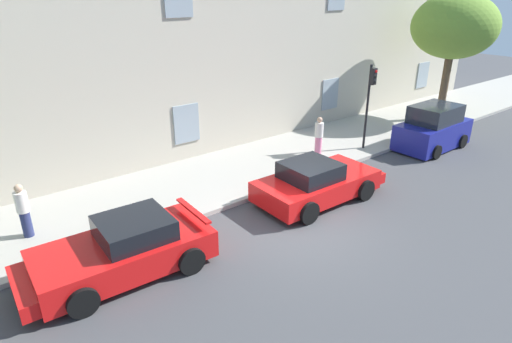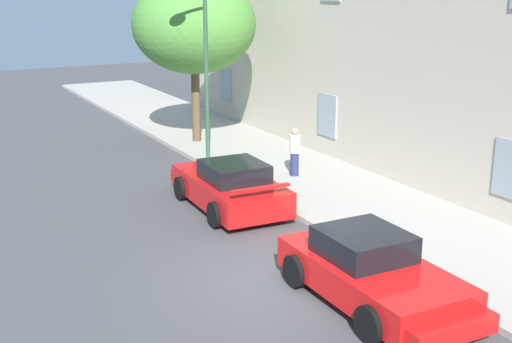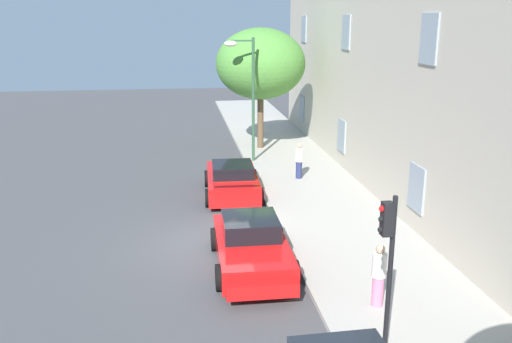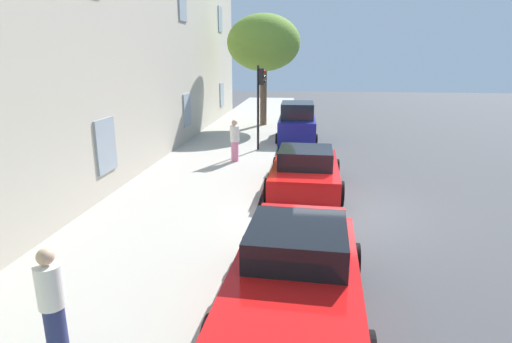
# 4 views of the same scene
# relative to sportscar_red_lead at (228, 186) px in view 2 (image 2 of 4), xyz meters

# --- Properties ---
(ground_plane) EXTENTS (80.00, 80.00, 0.00)m
(ground_plane) POSITION_rel_sportscar_red_lead_xyz_m (5.09, -1.10, -0.62)
(ground_plane) COLOR #444447
(sidewalk) EXTENTS (60.00, 4.35, 0.14)m
(sidewalk) POSITION_rel_sportscar_red_lead_xyz_m (5.09, 3.30, -0.55)
(sidewalk) COLOR #A8A399
(sidewalk) RESTS_ON ground
(sportscar_red_lead) EXTENTS (4.63, 2.33, 1.40)m
(sportscar_red_lead) POSITION_rel_sportscar_red_lead_xyz_m (0.00, 0.00, 0.00)
(sportscar_red_lead) COLOR red
(sportscar_red_lead) RESTS_ON ground
(sportscar_yellow_flank) EXTENTS (4.54, 2.25, 1.38)m
(sportscar_yellow_flank) POSITION_rel_sportscar_red_lead_xyz_m (6.80, -0.12, -0.00)
(sportscar_yellow_flank) COLOR red
(sportscar_yellow_flank) RESTS_ON ground
(tree_near_kerb) EXTENTS (4.65, 4.65, 6.28)m
(tree_near_kerb) POSITION_rel_sportscar_red_lead_xyz_m (-7.41, 2.30, 3.97)
(tree_near_kerb) COLOR brown
(tree_near_kerb) RESTS_ON sidewalk
(street_lamp) EXTENTS (0.44, 1.42, 5.88)m
(street_lamp) POSITION_rel_sportscar_red_lead_xyz_m (-4.69, 1.11, 3.57)
(street_lamp) COLOR #2D5138
(street_lamp) RESTS_ON sidewalk
(pedestrian_admiring) EXTENTS (0.47, 0.47, 1.57)m
(pedestrian_admiring) POSITION_rel_sportscar_red_lead_xyz_m (-1.39, 3.07, 0.32)
(pedestrian_admiring) COLOR navy
(pedestrian_admiring) RESTS_ON sidewalk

